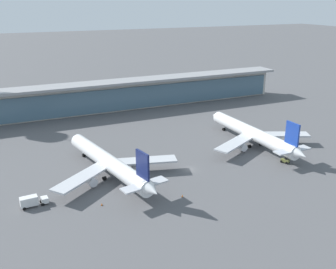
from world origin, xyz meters
The scene contains 8 objects.
ground_plane centered at (0.00, 0.00, 0.00)m, with size 1200.00×1200.00×0.00m, color #515154.
airliner_left_stand centered at (-25.48, 5.72, 4.70)m, with size 42.31×55.75×14.93m.
airliner_centre_stand centered at (32.77, 9.60, 4.70)m, with size 43.13×56.03×14.93m.
service_truck_under_wing_olive centered at (32.73, -8.98, 0.87)m, with size 2.73×3.31×2.05m.
service_truck_mid_apron_white centered at (-50.23, -3.97, 1.69)m, with size 7.44×2.80×3.10m.
terminal_building centered at (0.00, 80.16, 7.87)m, with size 183.60×12.80×15.20m.
safety_cone_alpha centered at (-10.51, -16.13, 0.32)m, with size 0.62×0.62×0.70m.
safety_cone_bravo centered at (-32.83, -11.27, 0.32)m, with size 0.62×0.62×0.70m.
Camera 1 is at (-55.00, -104.23, 53.74)m, focal length 41.36 mm.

